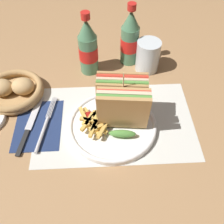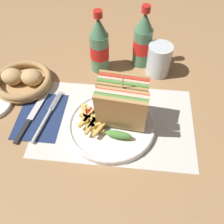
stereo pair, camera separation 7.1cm
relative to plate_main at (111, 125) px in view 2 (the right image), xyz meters
The scene contains 13 objects.
ground_plane 0.01m from the plate_main, 16.84° to the right, with size 4.00×4.00×0.00m, color #9E754C.
placemat 0.02m from the plate_main, 61.13° to the left, with size 0.44×0.28×0.00m.
plate_main is the anchor object (origin of this frame).
club_sandwich 0.08m from the plate_main, 17.73° to the left, with size 0.14×0.12×0.17m.
fries_pile 0.06m from the plate_main, behind, with size 0.09×0.11×0.02m.
ketchup_blob 0.07m from the plate_main, 164.31° to the left, with size 0.04×0.04×0.01m.
napkin 0.21m from the plate_main, behind, with size 0.13×0.18×0.00m.
fork 0.19m from the plate_main, behind, with size 0.04×0.19×0.01m.
knife 0.23m from the plate_main, behind, with size 0.05×0.21×0.00m.
coke_bottle_near 0.26m from the plate_main, 104.57° to the left, with size 0.06×0.06×0.21m.
coke_bottle_far 0.31m from the plate_main, 75.98° to the left, with size 0.06×0.06×0.21m.
glass_near 0.28m from the plate_main, 62.21° to the left, with size 0.08×0.08×0.10m.
bread_basket 0.32m from the plate_main, 155.24° to the left, with size 0.18×0.18×0.06m.
Camera 2 is at (0.04, -0.43, 0.58)m, focal length 42.00 mm.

